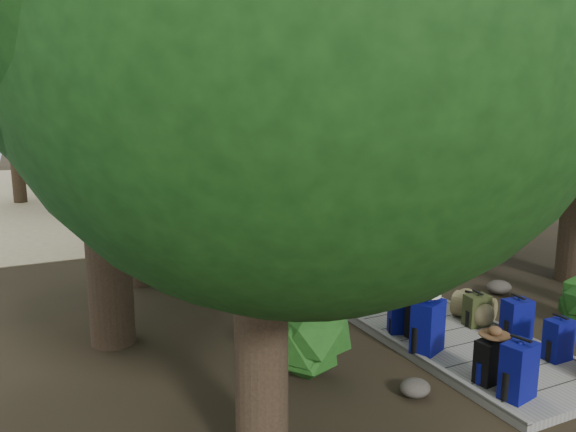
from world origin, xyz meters
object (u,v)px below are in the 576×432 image
duffel_right_khaki (474,307)px  backpack_left_b (489,359)px  backpack_left_d (400,316)px  backpack_right_d (477,309)px  lone_suitcase_on_sand (236,207)px  suitcase_on_boardwalk (419,317)px  backpack_right_c (517,318)px  backpack_right_b (558,338)px  backpack_left_a (519,368)px  kayak (138,214)px  backpack_left_c (428,323)px  sun_lounger (277,196)px

duffel_right_khaki → backpack_left_b: bearing=-151.5°
backpack_left_b → backpack_left_d: (-0.03, 1.84, -0.05)m
backpack_right_d → lone_suitcase_on_sand: 10.69m
suitcase_on_boardwalk → lone_suitcase_on_sand: (0.97, 10.63, -0.05)m
backpack_right_c → suitcase_on_boardwalk: 1.48m
backpack_left_d → backpack_right_d: 1.33m
duffel_right_khaki → backpack_right_b: bearing=-114.1°
backpack_left_d → backpack_left_a: bearing=-68.4°
backpack_left_d → suitcase_on_boardwalk: size_ratio=0.87×
backpack_left_b → backpack_right_d: backpack_left_b is taller
backpack_left_d → duffel_right_khaki: (1.45, -0.08, -0.05)m
backpack_left_b → backpack_left_a: bearing=-94.1°
backpack_left_b → backpack_left_d: 1.84m
lone_suitcase_on_sand → suitcase_on_boardwalk: bearing=-84.5°
kayak → backpack_left_c: bearing=-86.8°
sun_lounger → backpack_left_a: bearing=-99.1°
backpack_right_c → lone_suitcase_on_sand: 11.38m
backpack_left_d → backpack_right_b: backpack_right_b is taller
duffel_right_khaki → lone_suitcase_on_sand: 10.47m
kayak → sun_lounger: sun_lounger is taller
backpack_left_c → backpack_left_d: size_ratio=1.62×
backpack_left_c → sun_lounger: (3.41, 12.73, -0.21)m
backpack_right_c → backpack_right_d: size_ratio=1.23×
backpack_right_c → backpack_left_d: bearing=150.9°
backpack_left_a → kayak: backpack_left_a is taller
duffel_right_khaki → suitcase_on_boardwalk: bearing=164.9°
backpack_left_a → kayak: 14.10m
sun_lounger → backpack_right_d: bearing=-95.6°
backpack_left_a → kayak: bearing=86.0°
backpack_right_c → duffel_right_khaki: bearing=94.5°
duffel_right_khaki → backpack_right_d: bearing=-147.2°
backpack_left_d → lone_suitcase_on_sand: lone_suitcase_on_sand is taller
backpack_left_d → suitcase_on_boardwalk: 0.30m
backpack_left_b → kayak: 13.65m
backpack_left_d → kayak: 11.82m
backpack_right_d → duffel_right_khaki: backpack_right_d is taller
backpack_right_b → backpack_right_d: size_ratio=1.14×
backpack_left_c → backpack_left_d: (0.07, 0.75, -0.16)m
backpack_right_d → kayak: (-3.12, 11.99, -0.24)m
backpack_right_c → lone_suitcase_on_sand: bearing=97.3°
backpack_right_c → duffel_right_khaki: backpack_right_c is taller
backpack_left_a → backpack_right_c: size_ratio=1.12×
backpack_left_b → backpack_right_d: (1.27, 1.53, -0.03)m
backpack_left_a → duffel_right_khaki: (1.40, 2.20, -0.18)m
suitcase_on_boardwalk → backpack_left_c: bearing=-123.4°
kayak → duffel_right_khaki: bearing=-79.2°
backpack_left_d → backpack_right_d: backpack_right_d is taller
duffel_right_khaki → sun_lounger: size_ratio=0.32×
backpack_left_c → suitcase_on_boardwalk: bearing=41.5°
suitcase_on_boardwalk → backpack_right_b: bearing=-58.6°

